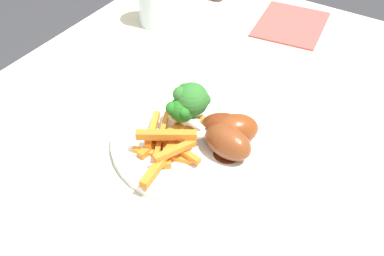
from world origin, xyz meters
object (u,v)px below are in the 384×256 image
(broccoli_floret_middle, at_px, (191,100))
(chicken_drumstick_near, at_px, (231,130))
(broccoli_floret_back, at_px, (181,110))
(broccoli_floret_front, at_px, (188,100))
(chicken_drumstick_far, at_px, (225,141))
(dining_table, at_px, (208,181))
(dinner_plate, at_px, (192,140))
(chicken_drumstick_extra, at_px, (225,128))
(carrot_fries_pile, at_px, (167,142))

(broccoli_floret_middle, xyz_separation_m, chicken_drumstick_near, (-0.00, -0.08, -0.02))
(broccoli_floret_middle, relative_size, broccoli_floret_back, 1.30)
(broccoli_floret_front, distance_m, chicken_drumstick_far, 0.10)
(dining_table, distance_m, dinner_plate, 0.11)
(chicken_drumstick_far, distance_m, chicken_drumstick_extra, 0.03)
(chicken_drumstick_near, relative_size, chicken_drumstick_far, 0.87)
(dining_table, relative_size, chicken_drumstick_far, 8.13)
(dinner_plate, bearing_deg, chicken_drumstick_near, -67.64)
(broccoli_floret_front, xyz_separation_m, carrot_fries_pile, (-0.08, -0.01, -0.03))
(broccoli_floret_middle, xyz_separation_m, chicken_drumstick_far, (-0.03, -0.08, -0.03))
(chicken_drumstick_far, relative_size, chicken_drumstick_extra, 0.94)
(carrot_fries_pile, distance_m, chicken_drumstick_extra, 0.09)
(dining_table, height_order, carrot_fries_pile, carrot_fries_pile)
(carrot_fries_pile, xyz_separation_m, chicken_drumstick_near, (0.07, -0.08, 0.01))
(broccoli_floret_back, bearing_deg, broccoli_floret_front, 1.21)
(broccoli_floret_front, relative_size, chicken_drumstick_near, 0.56)
(dinner_plate, distance_m, chicken_drumstick_far, 0.07)
(dinner_plate, distance_m, carrot_fries_pile, 0.05)
(broccoli_floret_middle, bearing_deg, carrot_fries_pile, -179.63)
(chicken_drumstick_near, height_order, chicken_drumstick_extra, chicken_drumstick_near)
(dining_table, xyz_separation_m, chicken_drumstick_near, (0.01, -0.03, 0.14))
(dinner_plate, distance_m, broccoli_floret_back, 0.05)
(broccoli_floret_middle, bearing_deg, chicken_drumstick_near, -93.16)
(broccoli_floret_front, bearing_deg, dining_table, -106.65)
(dinner_plate, bearing_deg, chicken_drumstick_far, -91.47)
(dinner_plate, relative_size, chicken_drumstick_extra, 1.82)
(dining_table, distance_m, chicken_drumstick_extra, 0.14)
(broccoli_floret_back, xyz_separation_m, chicken_drumstick_far, (-0.01, -0.09, -0.01))
(broccoli_floret_back, distance_m, chicken_drumstick_extra, 0.07)
(dinner_plate, xyz_separation_m, chicken_drumstick_extra, (0.02, -0.04, 0.03))
(broccoli_floret_front, distance_m, chicken_drumstick_near, 0.09)
(broccoli_floret_front, xyz_separation_m, chicken_drumstick_near, (-0.01, -0.08, -0.02))
(broccoli_floret_back, distance_m, chicken_drumstick_near, 0.09)
(dining_table, relative_size, broccoli_floret_back, 18.21)
(chicken_drumstick_near, bearing_deg, carrot_fries_pile, 130.83)
(chicken_drumstick_extra, bearing_deg, broccoli_floret_middle, 86.66)
(broccoli_floret_front, height_order, broccoli_floret_middle, broccoli_floret_middle)
(dining_table, bearing_deg, chicken_drumstick_extra, -74.88)
(broccoli_floret_back, bearing_deg, broccoli_floret_middle, -23.17)
(broccoli_floret_front, xyz_separation_m, chicken_drumstick_far, (-0.03, -0.09, -0.02))
(broccoli_floret_front, relative_size, broccoli_floret_middle, 0.84)
(broccoli_floret_middle, distance_m, broccoli_floret_back, 0.02)
(chicken_drumstick_near, bearing_deg, broccoli_floret_middle, 86.84)
(dining_table, height_order, dinner_plate, dinner_plate)
(dining_table, height_order, broccoli_floret_back, broccoli_floret_back)
(chicken_drumstick_far, bearing_deg, chicken_drumstick_extra, 31.44)
(dinner_plate, height_order, broccoli_floret_front, broccoli_floret_front)
(dinner_plate, xyz_separation_m, chicken_drumstick_far, (-0.00, -0.06, 0.03))
(dining_table, height_order, broccoli_floret_middle, broccoli_floret_middle)
(broccoli_floret_back, xyz_separation_m, carrot_fries_pile, (-0.05, -0.01, -0.02))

